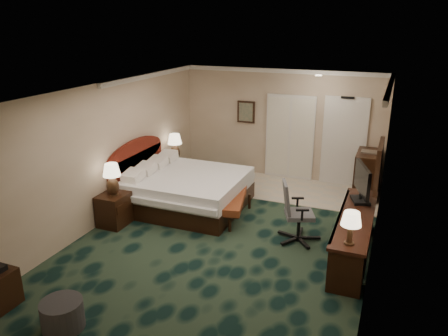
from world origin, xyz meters
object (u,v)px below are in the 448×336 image
at_px(bed, 189,191).
at_px(lamp_far, 175,147).
at_px(nightstand_far, 175,171).
at_px(lamp_near, 112,180).
at_px(nightstand_near, 114,210).
at_px(minibar, 368,174).
at_px(desk, 354,236).
at_px(desk_chair, 300,212).
at_px(ottoman, 62,315).
at_px(tv, 362,184).
at_px(bed_bench, 232,207).

bearing_deg(bed, lamp_far, 127.71).
xyz_separation_m(nightstand_far, lamp_near, (0.06, -2.58, 0.66)).
distance_m(nightstand_near, minibar, 5.56).
bearing_deg(minibar, nightstand_near, -142.52).
relative_size(desk, desk_chair, 2.27).
bearing_deg(nightstand_far, nightstand_near, -89.45).
bearing_deg(nightstand_far, minibar, 10.50).
bearing_deg(desk_chair, lamp_near, 170.40).
relative_size(ottoman, desk_chair, 0.49).
bearing_deg(lamp_far, ottoman, -77.39).
bearing_deg(minibar, lamp_far, -169.90).
relative_size(bed, nightstand_far, 4.00).
xyz_separation_m(nightstand_near, tv, (4.44, 1.16, 0.76)).
height_order(bed, lamp_near, lamp_near).
distance_m(ottoman, desk_chair, 4.19).
relative_size(bed, desk, 0.89).
bearing_deg(desk_chair, lamp_far, 130.06).
height_order(bed_bench, minibar, minibar).
bearing_deg(lamp_near, nightstand_far, 91.36).
xyz_separation_m(ottoman, desk, (3.26, 3.29, 0.17)).
height_order(nightstand_near, desk_chair, desk_chair).
height_order(bed, ottoman, bed).
relative_size(nightstand_near, lamp_far, 0.98).
bearing_deg(lamp_near, bed, 55.49).
xyz_separation_m(bed, nightstand_far, (-0.98, 1.24, -0.08)).
xyz_separation_m(bed_bench, desk, (2.43, -0.63, 0.14)).
bearing_deg(minibar, lamp_near, -142.12).
relative_size(bed, tv, 2.60).
xyz_separation_m(bed, desk, (3.48, -0.82, 0.01)).
bearing_deg(bed, nightstand_near, -125.97).
distance_m(bed, ottoman, 4.12).
bearing_deg(desk_chair, bed_bench, 141.98).
relative_size(ottoman, desk, 0.21).
relative_size(nightstand_near, desk_chair, 0.56).
relative_size(nightstand_far, lamp_near, 0.89).
bearing_deg(desk_chair, nightstand_near, 169.96).
bearing_deg(tv, bed_bench, 161.82).
bearing_deg(lamp_near, minibar, 37.88).
height_order(nightstand_far, ottoman, nightstand_far).
distance_m(nightstand_near, lamp_near, 0.63).
height_order(nightstand_far, desk, desk).
relative_size(bed, minibar, 2.22).
xyz_separation_m(bed, minibar, (3.45, 2.06, 0.15)).
bearing_deg(ottoman, desk, 45.30).
distance_m(bed, tv, 3.56).
bearing_deg(lamp_near, ottoman, -67.60).
height_order(lamp_far, ottoman, lamp_far).
height_order(bed, desk_chair, desk_chair).
bearing_deg(bed_bench, desk, -27.91).
xyz_separation_m(lamp_near, ottoman, (1.14, -2.77, -0.75)).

